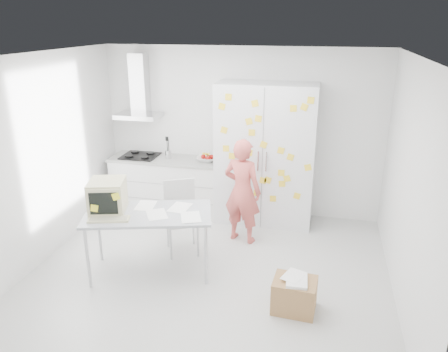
% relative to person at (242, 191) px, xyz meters
% --- Properties ---
extents(floor, '(4.50, 4.00, 0.02)m').
position_rel_person_xyz_m(floor, '(-0.24, -0.92, -0.78)').
color(floor, silver).
rests_on(floor, ground).
extents(walls, '(4.52, 4.01, 2.70)m').
position_rel_person_xyz_m(walls, '(-0.24, -0.20, 0.58)').
color(walls, white).
rests_on(walls, ground).
extents(ceiling, '(4.50, 4.00, 0.02)m').
position_rel_person_xyz_m(ceiling, '(-0.24, -0.92, 1.93)').
color(ceiling, white).
rests_on(ceiling, walls).
extents(counter_run, '(1.84, 0.63, 1.28)m').
position_rel_person_xyz_m(counter_run, '(-1.43, 0.78, -0.30)').
color(counter_run, white).
rests_on(counter_run, ground).
extents(range_hood, '(0.70, 0.48, 1.01)m').
position_rel_person_xyz_m(range_hood, '(-1.89, 0.92, 1.19)').
color(range_hood, silver).
rests_on(range_hood, walls).
extents(tall_cabinet, '(1.50, 0.68, 2.20)m').
position_rel_person_xyz_m(tall_cabinet, '(0.21, 0.76, 0.33)').
color(tall_cabinet, silver).
rests_on(tall_cabinet, ground).
extents(person, '(0.64, 0.50, 1.54)m').
position_rel_person_xyz_m(person, '(0.00, 0.00, 0.00)').
color(person, '#D25851').
rests_on(person, ground).
extents(desk, '(1.69, 1.16, 1.23)m').
position_rel_person_xyz_m(desk, '(-1.28, -1.16, 0.16)').
color(desk, '#ABAFB7').
rests_on(desk, ground).
extents(chair, '(0.61, 0.61, 1.00)m').
position_rel_person_xyz_m(chair, '(-0.77, -0.46, -0.20)').
color(chair, silver).
rests_on(chair, ground).
extents(cardboard_box, '(0.50, 0.41, 0.41)m').
position_rel_person_xyz_m(cardboard_box, '(0.88, -1.50, -0.57)').
color(cardboard_box, '#A57947').
rests_on(cardboard_box, ground).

